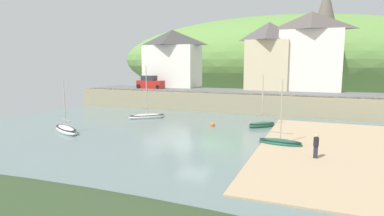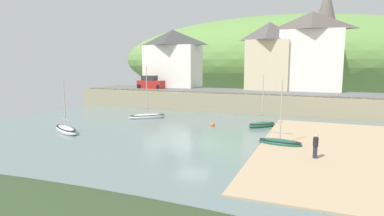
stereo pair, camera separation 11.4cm
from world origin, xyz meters
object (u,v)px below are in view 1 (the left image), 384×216
object	(u,v)px
waterfront_building_right	(310,51)
church_with_spire	(324,36)
waterfront_building_centre	(268,55)
parked_car_near_slipway	(150,83)
sailboat_white_hull	(147,116)
mooring_buoy	(213,125)
sailboat_far_left	(262,124)
sailboat_tall_mast	(66,130)
person_near_water	(316,145)
waterfront_building_left	(172,58)
sailboat_nearest_shore	(280,142)

from	to	relation	value
waterfront_building_right	church_with_spire	xyz separation A→B (m)	(1.70, 4.00, 2.30)
waterfront_building_centre	parked_car_near_slipway	bearing A→B (deg)	-165.24
waterfront_building_centre	sailboat_white_hull	distance (m)	20.90
sailboat_white_hull	mooring_buoy	xyz separation A→B (m)	(8.47, -1.64, -0.11)
sailboat_far_left	sailboat_white_hull	bearing A→B (deg)	132.08
waterfront_building_right	church_with_spire	size ratio (longest dim) A/B	0.72
sailboat_tall_mast	person_near_water	size ratio (longest dim) A/B	3.05
sailboat_tall_mast	parked_car_near_slipway	distance (m)	21.52
sailboat_far_left	mooring_buoy	distance (m)	4.91
waterfront_building_left	church_with_spire	world-z (taller)	church_with_spire
waterfront_building_left	sailboat_white_hull	world-z (taller)	waterfront_building_left
sailboat_white_hull	sailboat_tall_mast	bearing A→B (deg)	-149.26
sailboat_nearest_shore	church_with_spire	bearing A→B (deg)	91.21
waterfront_building_centre	sailboat_far_left	world-z (taller)	waterfront_building_centre
waterfront_building_right	sailboat_white_hull	distance (m)	24.62
sailboat_tall_mast	person_near_water	world-z (taller)	sailboat_tall_mast
mooring_buoy	parked_car_near_slipway	bearing A→B (deg)	137.24
sailboat_nearest_shore	sailboat_tall_mast	world-z (taller)	sailboat_nearest_shore
waterfront_building_centre	sailboat_nearest_shore	distance (m)	24.63
mooring_buoy	sailboat_far_left	bearing A→B (deg)	16.43
waterfront_building_right	parked_car_near_slipway	world-z (taller)	waterfront_building_right
sailboat_nearest_shore	parked_car_near_slipway	distance (m)	28.72
waterfront_building_centre	parked_car_near_slipway	distance (m)	18.15
sailboat_far_left	sailboat_white_hull	size ratio (longest dim) A/B	0.88
sailboat_far_left	parked_car_near_slipway	world-z (taller)	sailboat_far_left
church_with_spire	sailboat_tall_mast	bearing A→B (deg)	-126.24
sailboat_tall_mast	sailboat_white_hull	bearing A→B (deg)	100.32
parked_car_near_slipway	church_with_spire	bearing A→B (deg)	20.81
waterfront_building_centre	sailboat_far_left	size ratio (longest dim) A/B	1.81
sailboat_tall_mast	mooring_buoy	world-z (taller)	sailboat_tall_mast
waterfront_building_left	waterfront_building_centre	size ratio (longest dim) A/B	0.94
church_with_spire	sailboat_nearest_shore	bearing A→B (deg)	-96.03
parked_car_near_slipway	sailboat_tall_mast	bearing A→B (deg)	-80.75
mooring_buoy	sailboat_tall_mast	bearing A→B (deg)	-146.06
waterfront_building_left	sailboat_tall_mast	bearing A→B (deg)	-87.53
sailboat_far_left	waterfront_building_right	bearing A→B (deg)	30.45
sailboat_tall_mast	parked_car_near_slipway	bearing A→B (deg)	126.24
waterfront_building_right	mooring_buoy	xyz separation A→B (m)	(-8.42, -17.82, -7.80)
waterfront_building_centre	sailboat_far_left	distance (m)	18.02
waterfront_building_centre	mooring_buoy	bearing A→B (deg)	-98.55
waterfront_building_left	mooring_buoy	distance (m)	22.96
sailboat_nearest_shore	sailboat_tall_mast	xyz separation A→B (m)	(-18.86, -2.50, 0.02)
waterfront_building_centre	sailboat_nearest_shore	xyz separation A→B (m)	(4.58, -23.13, -7.13)
waterfront_building_right	person_near_water	size ratio (longest dim) A/B	6.70
waterfront_building_centre	sailboat_tall_mast	world-z (taller)	waterfront_building_centre
waterfront_building_right	sailboat_tall_mast	bearing A→B (deg)	-128.00
church_with_spire	waterfront_building_right	bearing A→B (deg)	-113.00
sailboat_nearest_shore	sailboat_white_hull	bearing A→B (deg)	163.40
waterfront_building_right	sailboat_nearest_shore	xyz separation A→B (m)	(-1.17, -23.13, -7.70)
sailboat_nearest_shore	sailboat_white_hull	size ratio (longest dim) A/B	0.86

